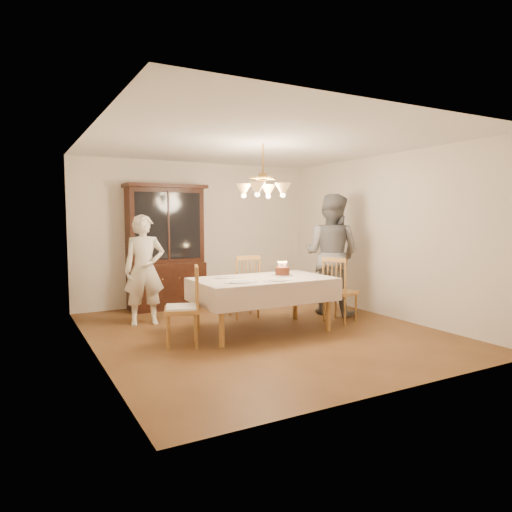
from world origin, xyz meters
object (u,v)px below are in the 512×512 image
dining_table (263,283)px  china_hutch (166,249)px  birthday_cake (282,272)px  elderly_woman (144,270)px  chair_far_side (244,290)px

dining_table → china_hutch: (-0.68, 2.25, 0.36)m
china_hutch → birthday_cake: china_hutch is taller
elderly_woman → china_hutch: bearing=65.7°
china_hutch → chair_far_side: bearing=-56.0°
dining_table → china_hutch: china_hutch is taller
chair_far_side → china_hutch: bearing=124.0°
china_hutch → elderly_woman: 1.23m
china_hutch → birthday_cake: (1.03, -2.20, -0.22)m
dining_table → china_hutch: size_ratio=0.88×
dining_table → chair_far_side: (0.20, 0.96, -0.24)m
birthday_cake → china_hutch: bearing=115.2°
china_hutch → birthday_cake: size_ratio=7.20×
elderly_woman → birthday_cake: bearing=-26.6°
china_hutch → elderly_woman: bearing=-122.5°
dining_table → birthday_cake: (0.36, 0.06, 0.13)m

